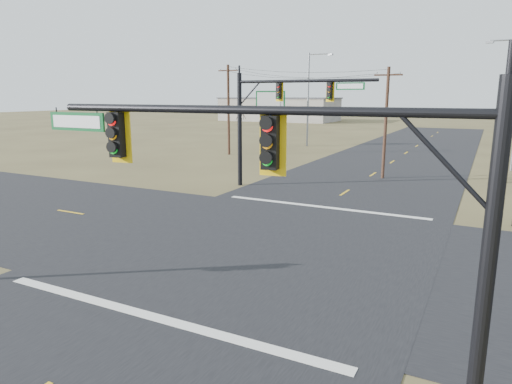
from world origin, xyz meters
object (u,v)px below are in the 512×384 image
Objects in this scene: streetlight_c at (310,95)px; bare_tree_b at (278,107)px; mast_arm_far at (276,106)px; mast_arm_near at (277,172)px; utility_pole_far at (228,109)px; highway_sign at (270,108)px; bare_tree_a at (241,112)px; utility_pole_near at (386,121)px.

streetlight_c reaches higher than bare_tree_b.
mast_arm_near is at bearing -58.20° from mast_arm_far.
mast_arm_far is (-9.27, 20.09, 0.75)m from mast_arm_near.
highway_sign is at bearing 88.37° from utility_pole_far.
highway_sign is at bearing 123.26° from mast_arm_far.
bare_tree_a is at bearing 112.74° from mast_arm_near.
mast_arm_far is at bearing 107.61° from mast_arm_near.
mast_arm_near reaches higher than bare_tree_b.
mast_arm_far is 1.15× the size of utility_pole_near.
utility_pole_far is at bearing 137.22° from mast_arm_far.
utility_pole_far is 1.62× the size of bare_tree_b.
utility_pole_far is at bearing -81.59° from bare_tree_b.
utility_pole_far reaches higher than highway_sign.
mast_arm_far is 1.40× the size of highway_sign.
highway_sign is at bearing 136.29° from utility_pole_near.
streetlight_c is at bearing 68.37° from utility_pole_far.
utility_pole_near reaches higher than bare_tree_b.
streetlight_c is (-7.62, 26.62, 0.82)m from mast_arm_far.
highway_sign reaches higher than mast_arm_near.
streetlight_c reaches higher than bare_tree_a.
mast_arm_far is 1.02× the size of utility_pole_far.
mast_arm_far is 25.94m from bare_tree_a.
mast_arm_far reaches higher than highway_sign.
mast_arm_near is at bearing -58.08° from utility_pole_far.
streetlight_c is 8.96m from bare_tree_a.
mast_arm_near is 59.05m from bare_tree_b.
bare_tree_a is (-2.22, 6.76, -0.62)m from utility_pole_far.
utility_pole_near is 24.63m from bare_tree_a.
mast_arm_near is 1.90× the size of bare_tree_a.
bare_tree_a is (-14.59, 21.41, -1.31)m from mast_arm_far.
streetlight_c is 1.95× the size of bare_tree_b.
streetlight_c is (-13.35, 19.13, 2.02)m from utility_pole_near.
bare_tree_a is at bearing -87.24° from bare_tree_b.
utility_pole_far is at bearing 114.76° from mast_arm_near.
mast_arm_far reaches higher than bare_tree_b.
streetlight_c is (4.47, 2.09, 1.63)m from highway_sign.
utility_pole_near is (5.74, 7.49, -1.20)m from mast_arm_far.
utility_pole_far is 1.74× the size of bare_tree_a.
highway_sign is (-12.08, 24.53, -0.81)m from mast_arm_far.
utility_pole_near reaches higher than mast_arm_far.
streetlight_c reaches higher than highway_sign.
highway_sign is (-21.35, 44.62, -0.06)m from mast_arm_near.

